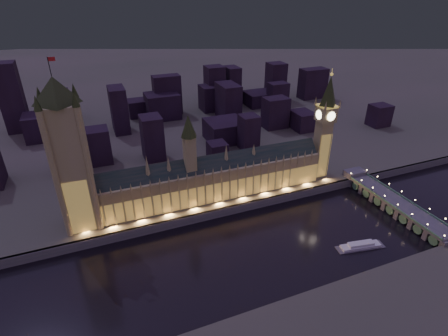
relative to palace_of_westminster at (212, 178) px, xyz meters
name	(u,v)px	position (x,y,z in m)	size (l,w,h in m)	color
ground_plane	(245,245)	(3.07, -61.74, -26.37)	(2000.00, 2000.00, 0.00)	black
north_bank	(134,81)	(3.07, 458.26, -22.37)	(2000.00, 960.00, 8.00)	#3C4234
embankment_wall	(225,212)	(3.07, -20.74, -22.37)	(2000.00, 2.50, 8.00)	#44434D
palace_of_westminster	(212,178)	(0.00, 0.00, 0.00)	(202.00, 22.17, 78.00)	#91824E
victoria_tower	(69,151)	(-106.93, 0.19, 44.83)	(31.68, 31.68, 127.14)	#91824E
elizabeth_tower	(325,119)	(111.07, 0.18, 38.79)	(18.00, 18.00, 102.77)	#91824E
westminster_bridge	(392,203)	(142.22, -65.18, -20.39)	(19.91, 113.00, 15.90)	#44434D
river_boat	(360,246)	(82.22, -96.42, -24.81)	(38.15, 15.07, 4.50)	#44434D
city_backdrop	(185,107)	(29.59, 185.30, 3.86)	(482.55, 215.63, 85.41)	black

